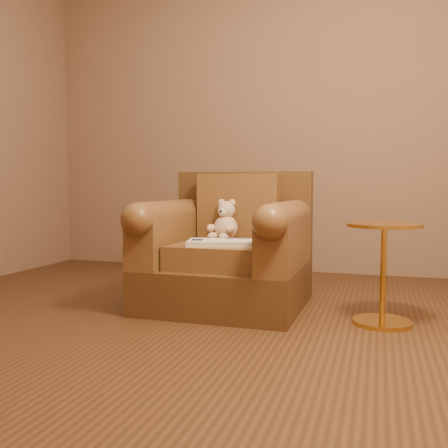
% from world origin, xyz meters
% --- Properties ---
extents(floor, '(4.00, 4.00, 0.00)m').
position_xyz_m(floor, '(0.00, 0.00, 0.00)').
color(floor, '#4E301A').
rests_on(floor, ground).
extents(armchair, '(0.96, 0.91, 0.85)m').
position_xyz_m(armchair, '(0.12, 0.61, 0.33)').
color(armchair, '#51341B').
rests_on(armchair, floor).
extents(teddy_bear, '(0.19, 0.22, 0.27)m').
position_xyz_m(teddy_bear, '(0.07, 0.69, 0.51)').
color(teddy_bear, beige).
rests_on(teddy_bear, armchair).
extents(guidebook, '(0.45, 0.34, 0.03)m').
position_xyz_m(guidebook, '(0.15, 0.38, 0.42)').
color(guidebook, beige).
rests_on(guidebook, armchair).
extents(side_table, '(0.39, 0.39, 0.55)m').
position_xyz_m(side_table, '(1.05, 0.42, 0.30)').
color(side_table, gold).
rests_on(side_table, floor).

